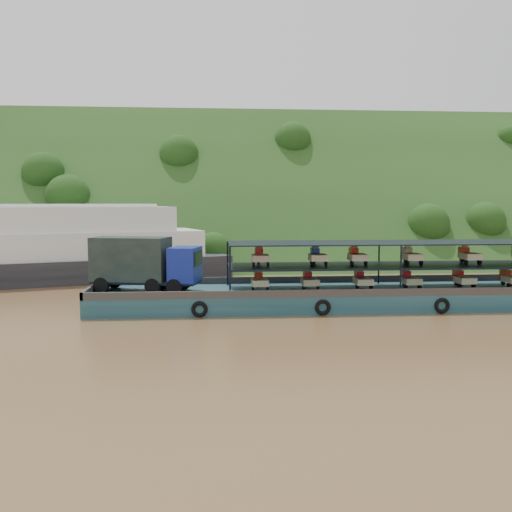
{
  "coord_description": "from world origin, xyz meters",
  "views": [
    {
      "loc": [
        -5.6,
        -41.04,
        7.36
      ],
      "look_at": [
        -2.0,
        3.0,
        3.2
      ],
      "focal_mm": 40.0,
      "sensor_mm": 36.0,
      "label": 1
    }
  ],
  "objects": [
    {
      "name": "hillside",
      "position": [
        0.0,
        36.0,
        0.0
      ],
      "size": [
        140.0,
        39.6,
        39.6
      ],
      "primitive_type": "cube",
      "rotation": [
        0.79,
        0.0,
        0.0
      ],
      "color": "#193212",
      "rests_on": "ground"
    },
    {
      "name": "cargo_barge",
      "position": [
        2.04,
        -1.38,
        1.24
      ],
      "size": [
        35.09,
        7.18,
        4.97
      ],
      "color": "#123741",
      "rests_on": "ground"
    },
    {
      "name": "ground",
      "position": [
        0.0,
        0.0,
        0.0
      ],
      "size": [
        160.0,
        160.0,
        0.0
      ],
      "primitive_type": "plane",
      "color": "brown",
      "rests_on": "ground"
    },
    {
      "name": "passenger_ferry",
      "position": [
        -21.67,
        13.34,
        3.13
      ],
      "size": [
        36.64,
        19.66,
        7.22
      ],
      "rotation": [
        0.0,
        0.0,
        0.32
      ],
      "color": "black",
      "rests_on": "ground"
    }
  ]
}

